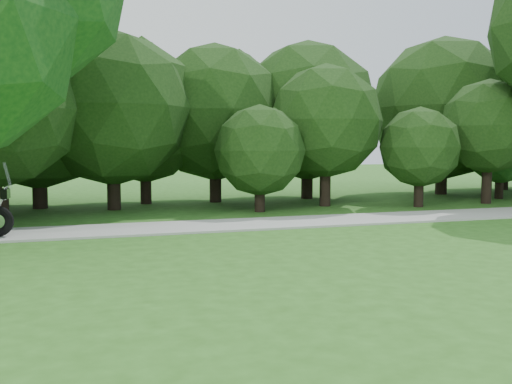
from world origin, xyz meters
TOP-DOWN VIEW (x-y plane):
  - walkway at (0.00, 8.00)m, footprint 60.00×2.20m
  - tree_line at (-0.92, 14.48)m, footprint 38.67×10.84m

SIDE VIEW (x-z plane):
  - walkway at x=0.00m, z-range 0.00..0.06m
  - tree_line at x=-0.92m, z-range -0.27..7.46m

